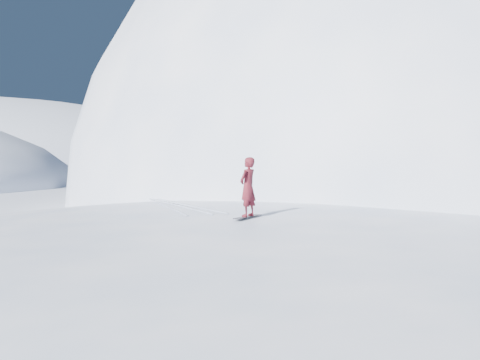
# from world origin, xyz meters

# --- Properties ---
(ground) EXTENTS (400.00, 400.00, 0.00)m
(ground) POSITION_xyz_m (0.00, 0.00, 0.00)
(ground) COLOR white
(ground) RESTS_ON ground
(near_ridge) EXTENTS (36.00, 28.00, 4.80)m
(near_ridge) POSITION_xyz_m (1.00, 3.00, 0.00)
(near_ridge) COLOR white
(near_ridge) RESTS_ON ground
(summit_peak) EXTENTS (60.00, 56.00, 56.00)m
(summit_peak) POSITION_xyz_m (22.00, 26.00, 0.00)
(summit_peak) COLOR white
(summit_peak) RESTS_ON ground
(peak_shoulder) EXTENTS (28.00, 24.00, 18.00)m
(peak_shoulder) POSITION_xyz_m (10.00, 20.00, 0.00)
(peak_shoulder) COLOR white
(peak_shoulder) RESTS_ON ground
(wind_bumps) EXTENTS (16.00, 14.40, 1.00)m
(wind_bumps) POSITION_xyz_m (-0.56, 2.12, 0.00)
(wind_bumps) COLOR white
(wind_bumps) RESTS_ON ground
(snowboard) EXTENTS (1.12, 1.03, 0.02)m
(snowboard) POSITION_xyz_m (0.32, 0.44, 2.41)
(snowboard) COLOR black
(snowboard) RESTS_ON near_ridge
(snowboarder) EXTENTS (0.79, 0.77, 1.84)m
(snowboarder) POSITION_xyz_m (0.32, 0.44, 3.34)
(snowboarder) COLOR maroon
(snowboarder) RESTS_ON snowboard
(board_tracks) EXTENTS (2.25, 5.95, 0.04)m
(board_tracks) POSITION_xyz_m (-1.43, 4.23, 2.42)
(board_tracks) COLOR silver
(board_tracks) RESTS_ON ground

